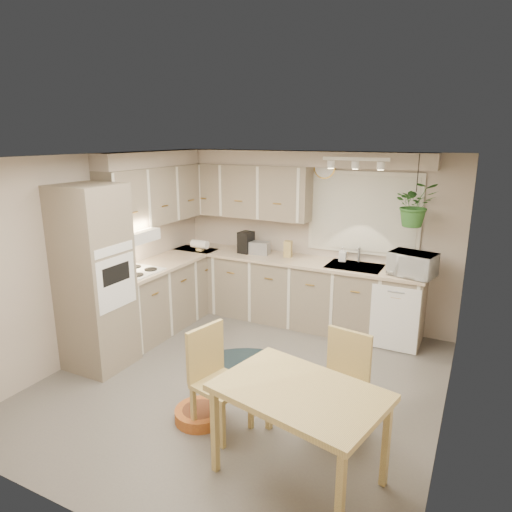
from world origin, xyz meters
name	(u,v)px	position (x,y,z in m)	size (l,w,h in m)	color
floor	(243,382)	(0.00, 0.00, 0.00)	(4.20, 4.20, 0.00)	#605D55
ceiling	(241,157)	(0.00, 0.00, 2.40)	(4.20, 4.20, 0.00)	silver
wall_back	(313,237)	(0.00, 2.10, 1.20)	(4.00, 0.04, 2.40)	#B5A696
wall_front	(82,367)	(0.00, -2.10, 1.20)	(4.00, 0.04, 2.40)	#B5A696
wall_left	(97,255)	(-2.00, 0.00, 1.20)	(0.04, 4.20, 2.40)	#B5A696
wall_right	(454,310)	(2.00, 0.00, 1.20)	(0.04, 4.20, 2.40)	#B5A696
base_cab_left	(165,295)	(-1.70, 0.88, 0.45)	(0.60, 1.85, 0.90)	gray
base_cab_back	(290,291)	(-0.20, 1.80, 0.45)	(3.60, 0.60, 0.90)	gray
counter_left	(164,263)	(-1.69, 0.88, 0.92)	(0.64, 1.89, 0.04)	beige
counter_back	(291,260)	(-0.20, 1.79, 0.92)	(3.64, 0.64, 0.04)	beige
oven_stack	(95,279)	(-1.68, -0.38, 1.05)	(0.65, 0.65, 2.10)	gray
wall_oven_face	(116,283)	(-1.35, -0.38, 1.05)	(0.02, 0.56, 0.58)	white
upper_cab_left	(158,195)	(-1.82, 1.00, 1.83)	(0.35, 2.00, 0.75)	gray
upper_cab_back	(244,191)	(-1.00, 1.93, 1.83)	(2.00, 0.35, 0.75)	gray
soffit_left	(155,159)	(-1.85, 1.00, 2.30)	(0.30, 2.00, 0.20)	#B5A696
soffit_back	(297,158)	(-0.20, 1.95, 2.30)	(3.60, 0.30, 0.20)	#B5A696
cooktop	(136,272)	(-1.68, 0.30, 0.94)	(0.52, 0.58, 0.02)	white
range_hood	(132,236)	(-1.70, 0.30, 1.40)	(0.40, 0.60, 0.14)	white
window_blinds	(363,213)	(0.70, 2.07, 1.60)	(1.40, 0.02, 1.00)	silver
window_frame	(363,213)	(0.70, 2.08, 1.60)	(1.50, 0.02, 1.10)	beige
sink	(354,269)	(0.70, 1.80, 0.90)	(0.70, 0.48, 0.10)	#9C9EA3
dishwasher_front	(394,319)	(1.30, 1.49, 0.42)	(0.58, 0.01, 0.83)	white
track_light_bar	(356,159)	(0.70, 1.55, 2.33)	(0.80, 0.04, 0.04)	white
wall_clock	(325,168)	(0.15, 2.07, 2.18)	(0.30, 0.30, 0.03)	#EBB953
dining_table	(299,434)	(1.06, -1.06, 0.39)	(1.23, 0.82, 0.77)	#D6BC6B
chair_left	(222,382)	(0.22, -0.80, 0.48)	(0.45, 0.45, 0.96)	#D6BC6B
chair_back	(338,387)	(1.16, -0.40, 0.46)	(0.43, 0.43, 0.93)	#D6BC6B
braided_rug	(246,365)	(-0.14, 0.34, 0.01)	(1.19, 0.89, 0.01)	black
pet_bed	(200,414)	(-0.04, -0.77, 0.06)	(0.48, 0.48, 0.11)	#AC6622
microwave	(413,262)	(1.43, 1.70, 1.12)	(0.53, 0.29, 0.36)	white
soap_bottle	(342,258)	(0.49, 1.95, 0.99)	(0.09, 0.21, 0.10)	white
hanging_plant	(415,209)	(1.40, 1.70, 1.76)	(0.48, 0.53, 0.41)	#306729
coffee_maker	(246,242)	(-0.91, 1.80, 1.10)	(0.18, 0.21, 0.31)	black
toaster	(259,248)	(-0.71, 1.82, 1.03)	(0.30, 0.17, 0.18)	#9C9EA3
knife_block	(288,249)	(-0.27, 1.85, 1.05)	(0.10, 0.10, 0.23)	#D6BC6B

